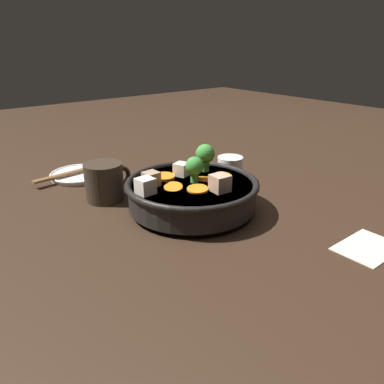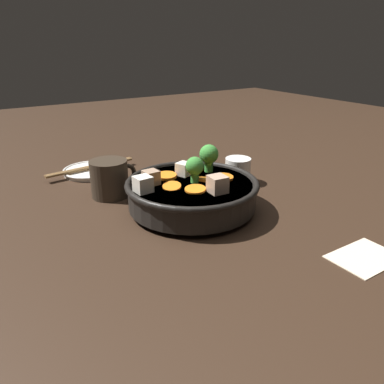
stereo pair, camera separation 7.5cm
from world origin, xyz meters
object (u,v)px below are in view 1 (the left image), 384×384
object	(u,v)px
stirfry_bowl	(192,191)
dark_mug	(105,182)
side_saucer	(79,174)
tea_cup	(230,169)
chopsticks_pair	(79,171)

from	to	relation	value
stirfry_bowl	dark_mug	world-z (taller)	stirfry_bowl
stirfry_bowl	dark_mug	size ratio (longest dim) A/B	2.55
side_saucer	tea_cup	bearing A→B (deg)	-42.96
side_saucer	chopsticks_pair	world-z (taller)	chopsticks_pair
side_saucer	dark_mug	xyz separation A→B (m)	(-0.01, -0.17, 0.03)
side_saucer	dark_mug	bearing A→B (deg)	-94.15
chopsticks_pair	tea_cup	bearing A→B (deg)	-42.96
side_saucer	dark_mug	size ratio (longest dim) A/B	1.37
side_saucer	chopsticks_pair	bearing A→B (deg)	0.00
tea_cup	chopsticks_pair	world-z (taller)	tea_cup
stirfry_bowl	tea_cup	xyz separation A→B (m)	(0.18, 0.07, -0.01)
chopsticks_pair	stirfry_bowl	bearing A→B (deg)	-73.33
stirfry_bowl	side_saucer	distance (m)	0.35
side_saucer	tea_cup	distance (m)	0.38
dark_mug	chopsticks_pair	xyz separation A→B (m)	(0.01, 0.17, -0.02)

